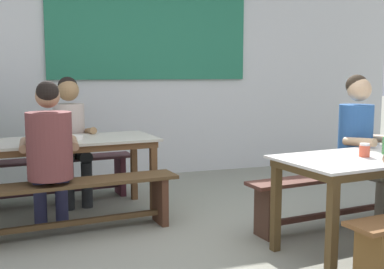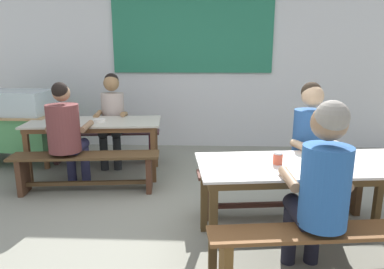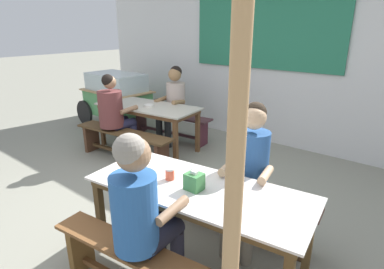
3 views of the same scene
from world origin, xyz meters
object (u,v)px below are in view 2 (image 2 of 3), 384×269
(bench_near_back, at_px, (283,185))
(person_left_back_turned, at_px, (66,130))
(condiment_jar, at_px, (278,158))
(soup_bowl, at_px, (100,120))
(dining_table_far, at_px, (95,127))
(person_right_near_table, at_px, (312,144))
(tissue_box, at_px, (312,157))
(bench_far_back, at_px, (105,142))
(bench_far_front, at_px, (86,166))
(person_center_facing, at_px, (112,113))
(bench_near_front, at_px, (339,250))
(person_near_front, at_px, (321,183))
(dining_table_near, at_px, (309,171))
(food_cart, at_px, (10,121))

(bench_near_back, height_order, person_left_back_turned, person_left_back_turned)
(condiment_jar, xyz_separation_m, soup_bowl, (-1.92, 1.61, -0.03))
(dining_table_far, distance_m, bench_near_back, 2.47)
(person_right_near_table, relative_size, soup_bowl, 8.87)
(tissue_box, distance_m, soup_bowl, 2.72)
(soup_bowl, bearing_deg, bench_far_back, 102.99)
(tissue_box, bearing_deg, bench_far_back, 136.04)
(bench_far_front, relative_size, tissue_box, 10.82)
(person_center_facing, distance_m, tissue_box, 3.09)
(bench_near_front, xyz_separation_m, person_near_front, (-0.15, 0.05, 0.45))
(person_right_near_table, distance_m, condiment_jar, 0.71)
(person_near_front, distance_m, person_left_back_turned, 2.85)
(dining_table_near, height_order, soup_bowl, soup_bowl)
(person_right_near_table, bearing_deg, dining_table_near, -107.68)
(dining_table_far, xyz_separation_m, person_near_front, (2.19, -2.15, 0.11))
(dining_table_near, distance_m, bench_near_front, 0.67)
(dining_table_far, bearing_deg, tissue_box, -36.39)
(bench_far_back, xyz_separation_m, tissue_box, (2.33, -2.25, 0.49))
(dining_table_near, distance_m, person_right_near_table, 0.55)
(tissue_box, bearing_deg, condiment_jar, 177.81)
(person_right_near_table, distance_m, tissue_box, 0.60)
(bench_near_back, distance_m, person_left_back_turned, 2.45)
(dining_table_near, distance_m, bench_near_back, 0.67)
(food_cart, distance_m, tissue_box, 4.25)
(tissue_box, height_order, soup_bowl, tissue_box)
(dining_table_near, distance_m, person_left_back_turned, 2.66)
(bench_near_front, distance_m, person_right_near_table, 1.18)
(person_center_facing, bearing_deg, food_cart, -178.49)
(person_right_near_table, distance_m, soup_bowl, 2.58)
(tissue_box, bearing_deg, soup_bowl, 143.41)
(bench_far_front, height_order, person_right_near_table, person_right_near_table)
(bench_far_back, height_order, person_near_front, person_near_front)
(person_right_near_table, bearing_deg, dining_table_far, 155.63)
(bench_far_front, xyz_separation_m, person_near_front, (2.13, -1.58, 0.45))
(person_right_near_table, bearing_deg, tissue_box, -106.54)
(food_cart, bearing_deg, soup_bowl, -19.76)
(person_center_facing, relative_size, person_left_back_turned, 1.02)
(condiment_jar, relative_size, soup_bowl, 0.66)
(person_near_front, relative_size, condiment_jar, 13.36)
(dining_table_near, distance_m, person_center_facing, 3.06)
(condiment_jar, bearing_deg, food_cart, 147.76)
(dining_table_far, bearing_deg, person_left_back_turned, -106.24)
(person_right_near_table, xyz_separation_m, person_center_facing, (-2.35, 1.62, 0.00))
(bench_far_back, bearing_deg, bench_near_back, -35.68)
(dining_table_far, xyz_separation_m, tissue_box, (2.27, -1.67, 0.14))
(bench_far_back, relative_size, person_right_near_table, 1.23)
(bench_near_back, height_order, person_near_front, person_near_front)
(dining_table_far, xyz_separation_m, food_cart, (-1.39, 0.48, -0.03))
(bench_near_back, bearing_deg, bench_far_front, 167.37)
(bench_near_back, bearing_deg, condiment_jar, -108.04)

